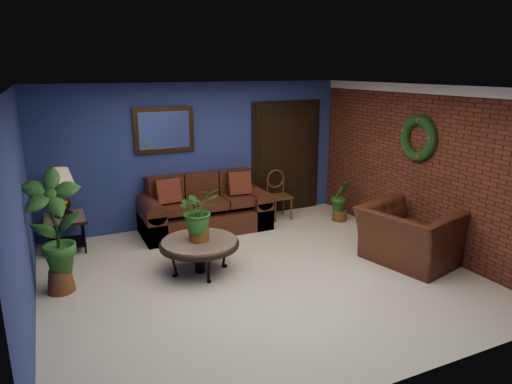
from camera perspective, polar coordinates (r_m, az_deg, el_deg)
name	(u,v)px	position (r m, az deg, el deg)	size (l,w,h in m)	color
floor	(258,275)	(6.31, 0.31, -10.38)	(5.50, 5.50, 0.00)	beige
wall_back	(199,154)	(8.16, -7.20, 4.68)	(5.50, 0.04, 2.50)	navy
wall_left	(21,214)	(5.36, -27.34, -2.50)	(0.04, 5.00, 2.50)	navy
wall_right_brick	(421,168)	(7.45, 19.88, 2.88)	(0.04, 5.00, 2.50)	maroon
ceiling	(259,87)	(5.69, 0.35, 12.95)	(5.50, 5.00, 0.02)	white
crown_molding	(427,89)	(7.28, 20.55, 11.96)	(0.03, 5.00, 0.14)	white
wall_mirror	(164,130)	(7.89, -11.41, 7.60)	(1.02, 0.06, 0.77)	#402B11
closet_door	(286,158)	(8.85, 3.78, 4.27)	(1.44, 0.06, 2.18)	black
wreath	(418,138)	(7.36, 19.58, 6.34)	(0.72, 0.72, 0.16)	black
sofa	(204,211)	(7.97, -6.52, -2.43)	(2.18, 0.94, 0.98)	#421E13
coffee_table	(199,244)	(6.30, -7.08, -6.50)	(1.08, 1.08, 0.47)	#534E49
end_table	(65,224)	(7.56, -22.75, -3.72)	(0.61, 0.61, 0.56)	#534E49
table_lamp	(61,187)	(7.40, -23.21, 0.62)	(0.43, 0.43, 0.71)	#402B11
side_chair	(278,191)	(8.50, 2.76, 0.11)	(0.39, 0.39, 0.91)	#543118
armchair	(409,236)	(6.91, 18.61, -5.20)	(1.25, 1.10, 0.81)	#421E13
coffee_plant	(198,212)	(6.14, -7.22, -2.44)	(0.61, 0.55, 0.74)	brown
floor_plant	(340,199)	(8.48, 10.50, -0.93)	(0.39, 0.33, 0.79)	brown
tall_plant	(54,228)	(6.08, -23.90, -4.09)	(0.77, 0.59, 1.57)	brown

